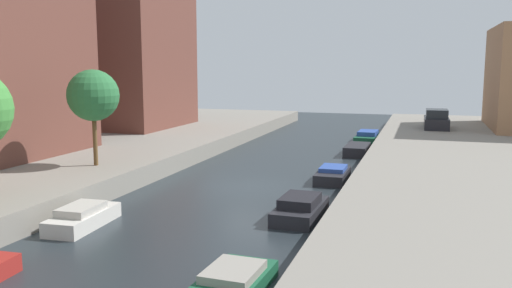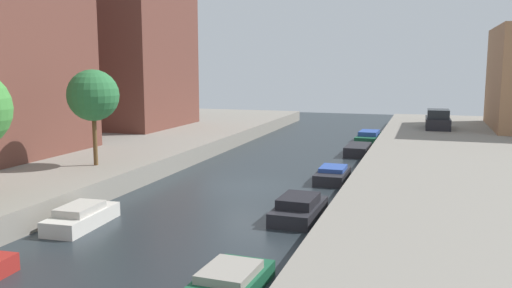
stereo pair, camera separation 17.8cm
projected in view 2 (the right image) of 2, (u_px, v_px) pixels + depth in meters
ground_plane at (249, 187)px, 26.18m from camera, size 84.00×84.00×0.00m
quay_left at (2, 160)px, 30.67m from camera, size 20.00×64.00×1.00m
street_tree_2 at (93, 96)px, 26.04m from camera, size 2.53×2.53×4.74m
parked_car at (438, 120)px, 41.76m from camera, size 1.89×4.04×1.53m
moored_boat_left_2 at (82, 217)px, 19.74m from camera, size 1.54×3.38×0.84m
moored_boat_right_1 at (229, 282)px, 13.98m from camera, size 1.67×3.17×0.68m
moored_boat_right_2 at (299, 209)px, 20.77m from camera, size 1.66×3.52×0.92m
moored_boat_right_3 at (332, 175)px, 27.41m from camera, size 1.46×3.15×0.76m
moored_boat_right_4 at (358, 150)px, 35.53m from camera, size 1.48×3.35×0.67m
moored_boat_right_5 at (369, 137)px, 42.20m from camera, size 1.82×4.20×0.80m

